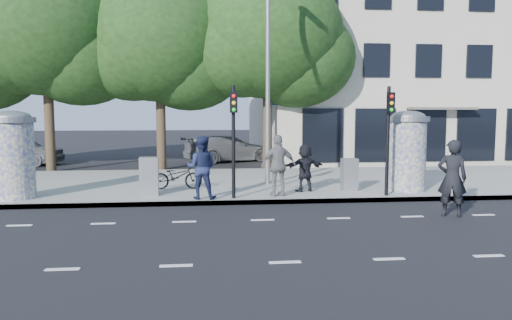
{
  "coord_description": "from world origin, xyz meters",
  "views": [
    {
      "loc": [
        -1.46,
        -11.12,
        2.82
      ],
      "look_at": [
        0.05,
        3.5,
        1.34
      ],
      "focal_mm": 35.0,
      "sensor_mm": 36.0,
      "label": 1
    }
  ],
  "objects": [
    {
      "name": "street_lamp",
      "position": [
        0.8,
        6.63,
        4.79
      ],
      "size": [
        0.25,
        0.93,
        8.0
      ],
      "color": "slate",
      "rests_on": "sidewalk"
    },
    {
      "name": "cabinet_right",
      "position": [
        3.31,
        4.9,
        0.68
      ],
      "size": [
        0.53,
        0.39,
        1.07
      ],
      "primitive_type": "cube",
      "rotation": [
        0.0,
        0.0,
        0.04
      ],
      "color": "gray",
      "rests_on": "sidewalk"
    },
    {
      "name": "sidewalk",
      "position": [
        0.0,
        7.5,
        0.07
      ],
      "size": [
        40.0,
        8.0,
        0.15
      ],
      "primitive_type": "cube",
      "color": "gray",
      "rests_on": "ground"
    },
    {
      "name": "lane_dash_near",
      "position": [
        0.0,
        -2.2,
        0.0
      ],
      "size": [
        32.0,
        0.12,
        0.01
      ],
      "primitive_type": "cube",
      "color": "silver",
      "rests_on": "ground"
    },
    {
      "name": "car_left",
      "position": [
        -11.07,
        15.65,
        0.79
      ],
      "size": [
        2.88,
        4.93,
        1.57
      ],
      "primitive_type": "imported",
      "rotation": [
        0.0,
        0.0,
        1.34
      ],
      "color": "slate",
      "rests_on": "ground"
    },
    {
      "name": "building",
      "position": [
        12.0,
        19.99,
        5.99
      ],
      "size": [
        20.3,
        15.85,
        12.0
      ],
      "color": "#B9B29B",
      "rests_on": "ground"
    },
    {
      "name": "tree_near_left",
      "position": [
        -3.5,
        12.7,
        6.06
      ],
      "size": [
        6.8,
        6.8,
        8.97
      ],
      "color": "#38281C",
      "rests_on": "ground"
    },
    {
      "name": "cabinet_left",
      "position": [
        -3.21,
        4.64,
        0.75
      ],
      "size": [
        0.59,
        0.44,
        1.2
      ],
      "primitive_type": "cube",
      "rotation": [
        0.0,
        0.0,
        0.03
      ],
      "color": "gray",
      "rests_on": "sidewalk"
    },
    {
      "name": "traffic_pole_far",
      "position": [
        4.2,
        3.79,
        2.23
      ],
      "size": [
        0.22,
        0.31,
        3.4
      ],
      "color": "black",
      "rests_on": "sidewalk"
    },
    {
      "name": "tree_center",
      "position": [
        1.5,
        12.3,
        6.31
      ],
      "size": [
        7.0,
        7.0,
        9.3
      ],
      "color": "#38281C",
      "rests_on": "ground"
    },
    {
      "name": "ground",
      "position": [
        0.0,
        0.0,
        0.0
      ],
      "size": [
        120.0,
        120.0,
        0.0
      ],
      "primitive_type": "plane",
      "color": "black",
      "rests_on": "ground"
    },
    {
      "name": "bicycle",
      "position": [
        -2.41,
        5.77,
        0.59
      ],
      "size": [
        0.59,
        1.68,
        0.88
      ],
      "primitive_type": "imported",
      "rotation": [
        0.0,
        0.0,
        1.57
      ],
      "color": "black",
      "rests_on": "sidewalk"
    },
    {
      "name": "tree_mid_left",
      "position": [
        -8.5,
        12.5,
        6.5
      ],
      "size": [
        7.2,
        7.2,
        9.57
      ],
      "color": "#38281C",
      "rests_on": "ground"
    },
    {
      "name": "ad_column_right",
      "position": [
        5.2,
        4.7,
        1.54
      ],
      "size": [
        1.36,
        1.36,
        2.65
      ],
      "color": "beige",
      "rests_on": "sidewalk"
    },
    {
      "name": "ad_column_left",
      "position": [
        -7.2,
        4.5,
        1.54
      ],
      "size": [
        1.36,
        1.36,
        2.65
      ],
      "color": "beige",
      "rests_on": "sidewalk"
    },
    {
      "name": "car_right",
      "position": [
        -0.19,
        16.1,
        0.71
      ],
      "size": [
        3.83,
        5.28,
        1.42
      ],
      "primitive_type": "imported",
      "rotation": [
        0.0,
        0.0,
        2.0
      ],
      "color": "#5A5D62",
      "rests_on": "ground"
    },
    {
      "name": "man_road",
      "position": [
        5.04,
        1.34,
        1.02
      ],
      "size": [
        0.88,
        0.73,
        2.05
      ],
      "primitive_type": "imported",
      "rotation": [
        0.0,
        0.0,
        2.76
      ],
      "color": "black",
      "rests_on": "ground"
    },
    {
      "name": "curb",
      "position": [
        0.0,
        3.55,
        0.07
      ],
      "size": [
        40.0,
        0.1,
        0.16
      ],
      "primitive_type": "cube",
      "color": "slate",
      "rests_on": "ground"
    },
    {
      "name": "ped_e",
      "position": [
        0.81,
        4.07,
        1.11
      ],
      "size": [
        1.22,
        0.82,
        1.91
      ],
      "primitive_type": "imported",
      "rotation": [
        0.0,
        0.0,
        3.32
      ],
      "color": "slate",
      "rests_on": "sidewalk"
    },
    {
      "name": "ped_f",
      "position": [
        1.8,
        4.89,
        0.93
      ],
      "size": [
        1.54,
        0.9,
        1.57
      ],
      "primitive_type": "imported",
      "rotation": [
        0.0,
        0.0,
        3.42
      ],
      "color": "black",
      "rests_on": "sidewalk"
    },
    {
      "name": "traffic_pole_near",
      "position": [
        -0.6,
        3.79,
        2.23
      ],
      "size": [
        0.22,
        0.31,
        3.4
      ],
      "color": "black",
      "rests_on": "sidewalk"
    },
    {
      "name": "ped_c",
      "position": [
        -1.57,
        3.85,
        1.1
      ],
      "size": [
        1.05,
        0.89,
        1.9
      ],
      "primitive_type": "imported",
      "rotation": [
        0.0,
        0.0,
        2.94
      ],
      "color": "#1C2347",
      "rests_on": "sidewalk"
    },
    {
      "name": "lane_dash_far",
      "position": [
        0.0,
        1.4,
        0.0
      ],
      "size": [
        32.0,
        0.12,
        0.01
      ],
      "primitive_type": "cube",
      "color": "silver",
      "rests_on": "ground"
    }
  ]
}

